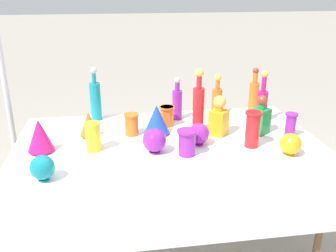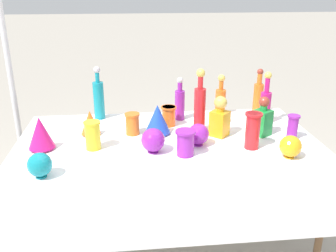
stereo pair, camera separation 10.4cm
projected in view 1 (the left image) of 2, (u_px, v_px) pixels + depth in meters
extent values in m
plane|color=#A0998C|center=(168.00, 238.00, 2.67)|extent=(40.00, 40.00, 0.00)
cube|color=white|center=(168.00, 143.00, 2.40)|extent=(1.92, 1.12, 0.03)
cube|color=white|center=(184.00, 217.00, 1.95)|extent=(1.92, 0.01, 0.38)
cylinder|color=brown|center=(22.00, 252.00, 2.00)|extent=(0.04, 0.04, 0.73)
cylinder|color=brown|center=(321.00, 222.00, 2.24)|extent=(0.04, 0.04, 0.73)
cylinder|color=brown|center=(47.00, 171.00, 2.84)|extent=(0.04, 0.04, 0.73)
cylinder|color=brown|center=(262.00, 156.00, 3.08)|extent=(0.04, 0.04, 0.73)
cylinder|color=red|center=(198.00, 110.00, 2.51)|extent=(0.08, 0.08, 0.30)
cylinder|color=red|center=(199.00, 82.00, 2.44)|extent=(0.03, 0.03, 0.09)
sphere|color=gold|center=(199.00, 73.00, 2.41)|extent=(0.06, 0.06, 0.06)
cylinder|color=purple|center=(177.00, 105.00, 2.73)|extent=(0.07, 0.07, 0.22)
cylinder|color=purple|center=(177.00, 87.00, 2.68)|extent=(0.03, 0.03, 0.06)
sphere|color=#B2B2B7|center=(177.00, 80.00, 2.67)|extent=(0.05, 0.05, 0.05)
cylinder|color=orange|center=(217.00, 101.00, 2.86)|extent=(0.08, 0.08, 0.19)
cylinder|color=orange|center=(218.00, 85.00, 2.81)|extent=(0.03, 0.03, 0.07)
sphere|color=gold|center=(218.00, 78.00, 2.79)|extent=(0.05, 0.05, 0.05)
cylinder|color=orange|center=(254.00, 97.00, 2.90)|extent=(0.07, 0.07, 0.23)
cylinder|color=orange|center=(255.00, 78.00, 2.84)|extent=(0.04, 0.04, 0.08)
sphere|color=maroon|center=(256.00, 71.00, 2.82)|extent=(0.05, 0.05, 0.05)
cylinder|color=#C61972|center=(262.00, 107.00, 2.68)|extent=(0.07, 0.07, 0.23)
cylinder|color=#C61972|center=(264.00, 84.00, 2.62)|extent=(0.03, 0.03, 0.11)
sphere|color=gold|center=(265.00, 74.00, 2.59)|extent=(0.05, 0.05, 0.05)
cylinder|color=teal|center=(96.00, 102.00, 2.71)|extent=(0.08, 0.08, 0.27)
cylinder|color=teal|center=(94.00, 78.00, 2.65)|extent=(0.03, 0.03, 0.08)
sphere|color=#B2B2B7|center=(93.00, 70.00, 2.63)|extent=(0.05, 0.05, 0.05)
cube|color=#198C38|center=(260.00, 121.00, 2.48)|extent=(0.14, 0.14, 0.17)
cylinder|color=#198C38|center=(262.00, 106.00, 2.45)|extent=(0.05, 0.05, 0.04)
sphere|color=maroon|center=(262.00, 100.00, 2.43)|extent=(0.07, 0.07, 0.07)
cube|color=orange|center=(218.00, 123.00, 2.46)|extent=(0.15, 0.15, 0.17)
cylinder|color=orange|center=(219.00, 108.00, 2.43)|extent=(0.05, 0.05, 0.03)
sphere|color=gold|center=(220.00, 102.00, 2.41)|extent=(0.08, 0.08, 0.08)
cylinder|color=orange|center=(167.00, 116.00, 2.62)|extent=(0.09, 0.09, 0.14)
cylinder|color=orange|center=(167.00, 107.00, 2.60)|extent=(0.11, 0.11, 0.01)
cylinder|color=purple|center=(291.00, 125.00, 2.43)|extent=(0.07, 0.07, 0.16)
cylinder|color=purple|center=(292.00, 114.00, 2.40)|extent=(0.08, 0.08, 0.01)
cylinder|color=orange|center=(132.00, 125.00, 2.46)|extent=(0.09, 0.09, 0.14)
cylinder|color=orange|center=(131.00, 115.00, 2.44)|extent=(0.10, 0.10, 0.01)
cylinder|color=red|center=(253.00, 129.00, 2.27)|extent=(0.09, 0.09, 0.22)
cylinder|color=red|center=(254.00, 113.00, 2.24)|extent=(0.10, 0.10, 0.01)
cylinder|color=yellow|center=(93.00, 137.00, 2.23)|extent=(0.09, 0.09, 0.18)
cylinder|color=yellow|center=(92.00, 124.00, 2.20)|extent=(0.10, 0.10, 0.01)
cylinder|color=purple|center=(187.00, 143.00, 2.17)|extent=(0.10, 0.10, 0.15)
cylinder|color=purple|center=(187.00, 131.00, 2.15)|extent=(0.12, 0.12, 0.01)
cylinder|color=#C61972|center=(42.00, 151.00, 2.24)|extent=(0.09, 0.09, 0.01)
cone|color=#C61972|center=(40.00, 135.00, 2.20)|extent=(0.16, 0.16, 0.19)
cylinder|color=orange|center=(90.00, 135.00, 2.46)|extent=(0.06, 0.06, 0.01)
cone|color=orange|center=(89.00, 123.00, 2.43)|extent=(0.13, 0.13, 0.16)
cylinder|color=blue|center=(157.00, 133.00, 2.50)|extent=(0.09, 0.09, 0.01)
cone|color=blue|center=(157.00, 119.00, 2.46)|extent=(0.17, 0.17, 0.19)
cylinder|color=teal|center=(44.00, 179.00, 1.92)|extent=(0.06, 0.06, 0.01)
sphere|color=teal|center=(42.00, 167.00, 1.90)|extent=(0.13, 0.13, 0.13)
cylinder|color=purple|center=(155.00, 152.00, 2.23)|extent=(0.06, 0.06, 0.01)
sphere|color=purple|center=(154.00, 140.00, 2.20)|extent=(0.14, 0.14, 0.14)
cylinder|color=orange|center=(289.00, 154.00, 2.20)|extent=(0.06, 0.06, 0.01)
sphere|color=orange|center=(291.00, 144.00, 2.17)|extent=(0.13, 0.13, 0.13)
cylinder|color=purple|center=(198.00, 144.00, 2.34)|extent=(0.06, 0.06, 0.01)
sphere|color=purple|center=(199.00, 134.00, 2.31)|extent=(0.13, 0.13, 0.13)
cube|color=white|center=(143.00, 179.00, 1.90)|extent=(0.06, 0.02, 0.03)
cube|color=tan|center=(112.00, 153.00, 3.57)|extent=(0.59, 0.53, 0.36)
cube|color=tan|center=(110.00, 128.00, 3.59)|extent=(0.43, 0.22, 0.09)
cylinder|color=#333338|center=(23.00, 195.00, 3.17)|extent=(0.18, 0.18, 0.04)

